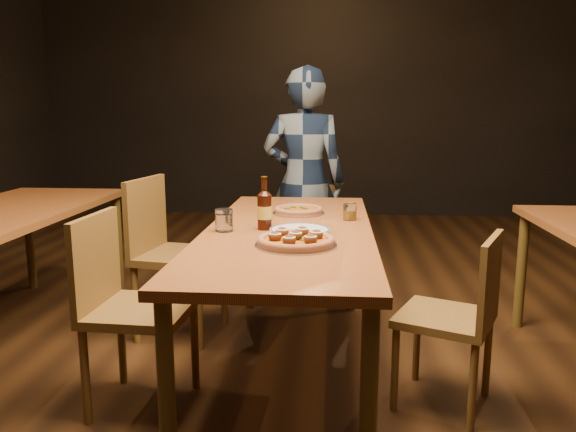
# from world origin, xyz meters

# --- Properties ---
(ground) EXTENTS (9.00, 9.00, 0.00)m
(ground) POSITION_xyz_m (0.00, 0.00, 0.00)
(ground) COLOR black
(table_main) EXTENTS (0.80, 2.00, 0.75)m
(table_main) POSITION_xyz_m (0.00, 0.00, 0.68)
(table_main) COLOR maroon
(table_main) RESTS_ON ground
(chair_main_nw) EXTENTS (0.44, 0.44, 0.91)m
(chair_main_nw) POSITION_xyz_m (-0.62, -0.37, 0.46)
(chair_main_nw) COLOR brown
(chair_main_nw) RESTS_ON ground
(chair_main_sw) EXTENTS (0.52, 0.52, 0.97)m
(chair_main_sw) POSITION_xyz_m (-0.67, 0.46, 0.49)
(chair_main_sw) COLOR brown
(chair_main_sw) RESTS_ON ground
(chair_main_e) EXTENTS (0.51, 0.51, 0.83)m
(chair_main_e) POSITION_xyz_m (0.71, -0.25, 0.42)
(chair_main_e) COLOR brown
(chair_main_e) RESTS_ON ground
(chair_end) EXTENTS (0.43, 0.43, 0.81)m
(chair_end) POSITION_xyz_m (0.08, 1.24, 0.41)
(chair_end) COLOR brown
(chair_end) RESTS_ON ground
(pizza_meatball) EXTENTS (0.35, 0.35, 0.06)m
(pizza_meatball) POSITION_xyz_m (0.06, -0.35, 0.77)
(pizza_meatball) COLOR #B7B7BF
(pizza_meatball) RESTS_ON table_main
(pizza_margherita) EXTENTS (0.29, 0.29, 0.04)m
(pizza_margherita) POSITION_xyz_m (0.02, 0.40, 0.77)
(pizza_margherita) COLOR #B7B7BF
(pizza_margherita) RESTS_ON table_main
(plate_stack) EXTENTS (0.28, 0.28, 0.03)m
(plate_stack) POSITION_xyz_m (0.06, -0.14, 0.76)
(plate_stack) COLOR white
(plate_stack) RESTS_ON table_main
(beer_bottle) EXTENTS (0.07, 0.07, 0.25)m
(beer_bottle) POSITION_xyz_m (-0.11, -0.03, 0.84)
(beer_bottle) COLOR black
(beer_bottle) RESTS_ON table_main
(water_glass) EXTENTS (0.08, 0.08, 0.11)m
(water_glass) POSITION_xyz_m (-0.30, -0.09, 0.80)
(water_glass) COLOR white
(water_glass) RESTS_ON table_main
(amber_glass) EXTENTS (0.07, 0.07, 0.09)m
(amber_glass) POSITION_xyz_m (0.30, 0.24, 0.79)
(amber_glass) COLOR #A67112
(amber_glass) RESTS_ON table_main
(diner) EXTENTS (0.60, 0.41, 1.62)m
(diner) POSITION_xyz_m (0.00, 1.30, 0.81)
(diner) COLOR black
(diner) RESTS_ON ground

